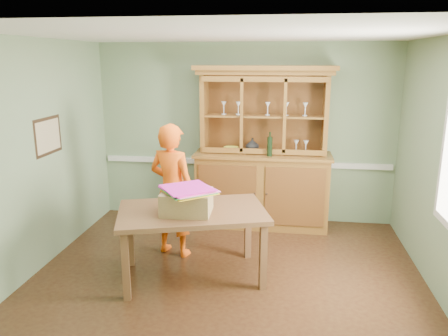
% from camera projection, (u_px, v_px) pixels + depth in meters
% --- Properties ---
extents(floor, '(4.50, 4.50, 0.00)m').
position_uv_depth(floor, '(227.00, 277.00, 5.07)').
color(floor, '#472D17').
rests_on(floor, ground).
extents(ceiling, '(4.50, 4.50, 0.00)m').
position_uv_depth(ceiling, '(227.00, 34.00, 4.41)').
color(ceiling, white).
rests_on(ceiling, wall_back).
extents(wall_back, '(4.50, 0.00, 4.50)m').
position_uv_depth(wall_back, '(245.00, 133.00, 6.66)').
color(wall_back, gray).
rests_on(wall_back, floor).
extents(wall_left, '(0.00, 4.00, 4.00)m').
position_uv_depth(wall_left, '(35.00, 157.00, 5.05)').
color(wall_left, gray).
rests_on(wall_left, floor).
extents(wall_right, '(0.00, 4.00, 4.00)m').
position_uv_depth(wall_right, '(446.00, 171.00, 4.43)').
color(wall_right, gray).
rests_on(wall_right, floor).
extents(wall_front, '(4.50, 0.00, 4.50)m').
position_uv_depth(wall_front, '(186.00, 236.00, 2.82)').
color(wall_front, gray).
rests_on(wall_front, floor).
extents(chair_rail, '(4.41, 0.05, 0.08)m').
position_uv_depth(chair_rail, '(244.00, 162.00, 6.74)').
color(chair_rail, silver).
rests_on(chair_rail, wall_back).
extents(framed_map, '(0.03, 0.60, 0.46)m').
position_uv_depth(framed_map, '(48.00, 136.00, 5.28)').
color(framed_map, '#2F1F13').
rests_on(framed_map, wall_left).
extents(china_hutch, '(2.01, 0.66, 2.37)m').
position_uv_depth(china_hutch, '(262.00, 172.00, 6.49)').
color(china_hutch, brown).
rests_on(china_hutch, floor).
extents(dining_table, '(1.84, 1.41, 0.82)m').
position_uv_depth(dining_table, '(192.00, 218.00, 4.91)').
color(dining_table, brown).
rests_on(dining_table, floor).
extents(cardboard_box, '(0.54, 0.44, 0.25)m').
position_uv_depth(cardboard_box, '(187.00, 202.00, 4.76)').
color(cardboard_box, '#9C7F50').
rests_on(cardboard_box, dining_table).
extents(kite_stack, '(0.67, 0.67, 0.05)m').
position_uv_depth(kite_stack, '(189.00, 189.00, 4.71)').
color(kite_stack, yellow).
rests_on(kite_stack, cardboard_box).
extents(person, '(0.71, 0.58, 1.70)m').
position_uv_depth(person, '(172.00, 190.00, 5.50)').
color(person, '#FF5D10').
rests_on(person, floor).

